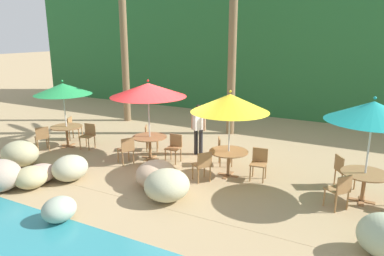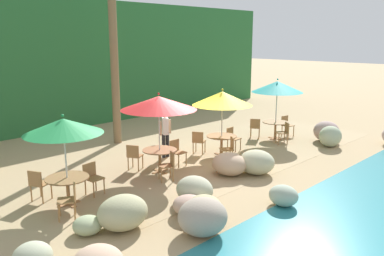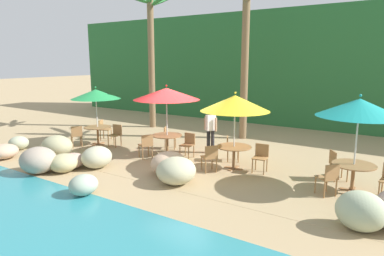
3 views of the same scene
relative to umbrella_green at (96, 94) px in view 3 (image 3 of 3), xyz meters
The scene contains 26 objects.
ground_plane 4.83m from the umbrella_green, ahead, with size 120.00×120.00×0.00m, color tan.
terrace_deck 4.83m from the umbrella_green, ahead, with size 18.00×5.20×0.01m.
foliage_backdrop 10.21m from the umbrella_green, 64.62° to the left, with size 28.00×2.40×6.00m.
rock_seawall 5.60m from the umbrella_green, 28.10° to the right, with size 15.02×3.57×0.84m.
umbrella_green is the anchor object (origin of this frame).
dining_table_green 1.46m from the umbrella_green, behind, with size 1.10×1.10×0.74m.
chair_green_seaward 1.78m from the umbrella_green, 13.49° to the left, with size 0.47×0.48×0.87m.
chair_green_inland 1.78m from the umbrella_green, 121.69° to the left, with size 0.57×0.56×0.87m.
chair_green_left 1.78m from the umbrella_green, 114.02° to the right, with size 0.58×0.58×0.87m.
umbrella_red 3.37m from the umbrella_green, ahead, with size 2.38×2.38×2.57m.
dining_table_red 3.67m from the umbrella_green, ahead, with size 1.10×1.10×0.74m.
chair_red_seaward 4.50m from the umbrella_green, ahead, with size 0.43×0.44×0.87m.
chair_red_inland 3.41m from the umbrella_green, 19.39° to the left, with size 0.58×0.58×0.87m.
chair_red_left 3.44m from the umbrella_green, ahead, with size 0.57×0.57×0.87m.
umbrella_yellow 6.14m from the umbrella_green, ahead, with size 2.16×2.16×2.47m.
dining_table_yellow 6.32m from the umbrella_green, ahead, with size 1.10×1.10×0.74m.
chair_yellow_seaward 7.16m from the umbrella_green, ahead, with size 0.46×0.47×0.87m.
chair_yellow_inland 5.93m from the umbrella_green, ahead, with size 0.57×0.57×0.87m.
chair_yellow_left 5.94m from the umbrella_green, ahead, with size 0.60×0.59×0.87m.
umbrella_teal 9.63m from the umbrella_green, ahead, with size 2.12×2.12×2.58m.
dining_table_teal 9.74m from the umbrella_green, ahead, with size 1.10×1.10×0.74m.
chair_teal_inland 9.24m from the umbrella_green, ahead, with size 0.59×0.59×0.87m.
chair_teal_left 9.32m from the umbrella_green, ahead, with size 0.60×0.59×0.87m.
palm_tree_nearest 4.82m from the umbrella_green, 97.69° to the left, with size 2.82×2.72×6.66m.
palm_tree_second 6.82m from the umbrella_green, 44.15° to the left, with size 3.55×3.60×6.95m.
waiter_in_white 4.88m from the umbrella_green, 17.09° to the left, with size 0.52×0.39×1.70m.
Camera 3 is at (6.43, -9.59, 3.40)m, focal length 32.06 mm.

